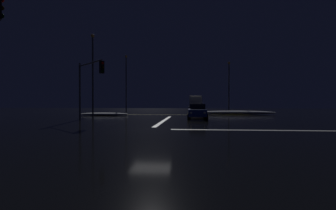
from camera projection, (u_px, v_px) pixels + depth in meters
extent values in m
cube|color=black|center=(151.00, 130.00, 16.46)|extent=(120.00, 120.00, 0.10)
cube|color=white|center=(164.00, 120.00, 24.53)|extent=(0.35, 13.86, 0.01)
cube|color=yellow|center=(173.00, 115.00, 36.08)|extent=(22.00, 0.15, 0.01)
cube|color=white|center=(284.00, 130.00, 15.74)|extent=(13.86, 0.40, 0.01)
ellipsoid|color=white|center=(104.00, 114.00, 34.10)|extent=(6.56, 1.50, 0.37)
ellipsoid|color=white|center=(236.00, 113.00, 36.71)|extent=(11.26, 1.50, 0.54)
cube|color=navy|center=(197.00, 112.00, 26.84)|extent=(1.80, 4.20, 0.70)
cube|color=black|center=(197.00, 106.00, 27.03)|extent=(1.60, 2.00, 0.55)
cylinder|color=black|center=(207.00, 117.00, 25.22)|extent=(0.22, 0.64, 0.64)
cylinder|color=black|center=(188.00, 117.00, 25.38)|extent=(0.22, 0.64, 0.64)
cylinder|color=black|center=(205.00, 115.00, 28.31)|extent=(0.22, 0.64, 0.64)
cylinder|color=black|center=(189.00, 115.00, 28.46)|extent=(0.22, 0.64, 0.64)
sphere|color=#F9EFC6|center=(205.00, 113.00, 24.67)|extent=(0.22, 0.22, 0.22)
sphere|color=#F9EFC6|center=(191.00, 113.00, 24.78)|extent=(0.22, 0.22, 0.22)
cube|color=slate|center=(197.00, 111.00, 32.01)|extent=(1.80, 4.20, 0.70)
cube|color=black|center=(197.00, 106.00, 32.20)|extent=(1.60, 2.00, 0.55)
cylinder|color=black|center=(205.00, 114.00, 30.39)|extent=(0.22, 0.64, 0.64)
cylinder|color=black|center=(190.00, 114.00, 30.55)|extent=(0.22, 0.64, 0.64)
cylinder|color=black|center=(204.00, 113.00, 33.48)|extent=(0.22, 0.64, 0.64)
cylinder|color=black|center=(190.00, 113.00, 33.64)|extent=(0.22, 0.64, 0.64)
sphere|color=#F9EFC6|center=(203.00, 111.00, 29.84)|extent=(0.22, 0.22, 0.22)
sphere|color=#F9EFC6|center=(192.00, 111.00, 29.96)|extent=(0.22, 0.22, 0.22)
cube|color=#B7B7BC|center=(198.00, 109.00, 38.33)|extent=(1.80, 4.20, 0.70)
cube|color=black|center=(198.00, 105.00, 38.53)|extent=(1.60, 2.00, 0.55)
cylinder|color=black|center=(204.00, 112.00, 36.71)|extent=(0.22, 0.64, 0.64)
cylinder|color=black|center=(192.00, 112.00, 36.87)|extent=(0.22, 0.64, 0.64)
cylinder|color=black|center=(203.00, 111.00, 39.80)|extent=(0.22, 0.64, 0.64)
cylinder|color=black|center=(192.00, 111.00, 39.96)|extent=(0.22, 0.64, 0.64)
sphere|color=#F9EFC6|center=(203.00, 110.00, 36.16)|extent=(0.22, 0.22, 0.22)
sphere|color=#F9EFC6|center=(193.00, 110.00, 36.28)|extent=(0.22, 0.22, 0.22)
cube|color=silver|center=(198.00, 109.00, 44.40)|extent=(1.80, 4.20, 0.70)
cube|color=black|center=(198.00, 105.00, 44.59)|extent=(1.60, 2.00, 0.55)
cylinder|color=black|center=(204.00, 111.00, 42.78)|extent=(0.22, 0.64, 0.64)
cylinder|color=black|center=(193.00, 111.00, 42.94)|extent=(0.22, 0.64, 0.64)
cylinder|color=black|center=(203.00, 110.00, 45.86)|extent=(0.22, 0.64, 0.64)
cylinder|color=black|center=(193.00, 110.00, 46.02)|extent=(0.22, 0.64, 0.64)
sphere|color=#F9EFC6|center=(202.00, 109.00, 42.23)|extent=(0.22, 0.22, 0.22)
sphere|color=#F9EFC6|center=(194.00, 109.00, 42.34)|extent=(0.22, 0.22, 0.22)
cube|color=beige|center=(196.00, 103.00, 49.14)|extent=(2.40, 2.20, 2.30)
cube|color=silver|center=(195.00, 102.00, 53.62)|extent=(2.40, 5.00, 2.60)
cylinder|color=black|center=(202.00, 109.00, 49.64)|extent=(0.28, 0.96, 0.96)
cylinder|color=black|center=(189.00, 109.00, 49.85)|extent=(0.28, 0.96, 0.96)
cylinder|color=black|center=(201.00, 108.00, 54.32)|extent=(0.28, 0.96, 0.96)
cylinder|color=black|center=(190.00, 108.00, 54.53)|extent=(0.28, 0.96, 0.96)
sphere|color=#F9EFC6|center=(200.00, 106.00, 47.92)|extent=(0.26, 0.26, 0.26)
sphere|color=#F9EFC6|center=(191.00, 106.00, 48.07)|extent=(0.26, 0.26, 0.26)
cylinder|color=#4C4C51|center=(80.00, 91.00, 25.65)|extent=(0.18, 0.18, 5.64)
cylinder|color=#4C4C51|center=(90.00, 63.00, 23.73)|extent=(3.58, 3.58, 0.12)
cube|color=black|center=(102.00, 67.00, 21.84)|extent=(0.46, 0.46, 1.05)
sphere|color=red|center=(103.00, 63.00, 21.72)|extent=(0.22, 0.22, 0.22)
sphere|color=black|center=(103.00, 67.00, 21.72)|extent=(0.22, 0.22, 0.22)
sphere|color=black|center=(103.00, 71.00, 21.72)|extent=(0.22, 0.22, 0.22)
sphere|color=red|center=(1.00, 0.00, 11.23)|extent=(0.22, 0.22, 0.22)
sphere|color=black|center=(2.00, 8.00, 11.23)|extent=(0.22, 0.22, 0.22)
sphere|color=black|center=(2.00, 16.00, 11.23)|extent=(0.22, 0.22, 0.22)
cylinder|color=#424247|center=(229.00, 88.00, 45.19)|extent=(0.20, 0.20, 8.48)
sphere|color=#F9AD47|center=(229.00, 63.00, 45.15)|extent=(0.44, 0.44, 0.44)
cylinder|color=#424247|center=(93.00, 77.00, 30.88)|extent=(0.20, 0.20, 9.53)
sphere|color=#F9AD47|center=(93.00, 36.00, 30.83)|extent=(0.44, 0.44, 0.44)
cylinder|color=#424247|center=(126.00, 85.00, 46.81)|extent=(0.20, 0.20, 9.92)
sphere|color=#F9AD47|center=(126.00, 56.00, 46.76)|extent=(0.44, 0.44, 0.44)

